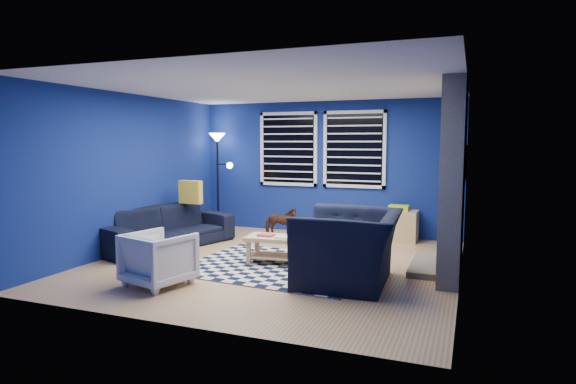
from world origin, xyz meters
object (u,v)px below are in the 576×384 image
(coffee_table, at_px, (276,244))
(tv, at_px, (463,163))
(armchair_big, at_px, (349,247))
(floor_lamp, at_px, (218,151))
(rocking_horse, at_px, (281,222))
(sofa, at_px, (166,227))
(cabinet, at_px, (399,225))
(armchair_bent, at_px, (159,259))

(coffee_table, bearing_deg, tv, 39.51)
(armchair_big, bearing_deg, floor_lamp, -132.24)
(armchair_big, xyz_separation_m, floor_lamp, (-3.34, 2.72, 1.12))
(armchair_big, xyz_separation_m, rocking_horse, (-1.75, 2.08, -0.12))
(floor_lamp, bearing_deg, sofa, -89.11)
(rocking_horse, relative_size, floor_lamp, 0.32)
(armchair_big, distance_m, cabinet, 2.80)
(coffee_table, bearing_deg, rocking_horse, 109.55)
(sofa, bearing_deg, tv, -52.12)
(armchair_big, bearing_deg, tv, 150.98)
(sofa, xyz_separation_m, cabinet, (3.52, 1.91, -0.06))
(tv, height_order, floor_lamp, floor_lamp)
(cabinet, bearing_deg, armchair_bent, -120.76)
(sofa, distance_m, rocking_horse, 1.97)
(armchair_bent, xyz_separation_m, coffee_table, (0.94, 1.46, -0.04))
(armchair_bent, bearing_deg, cabinet, -107.33)
(tv, relative_size, cabinet, 1.51)
(armchair_bent, relative_size, coffee_table, 0.82)
(armchair_big, relative_size, floor_lamp, 0.72)
(sofa, height_order, coffee_table, sofa)
(armchair_big, relative_size, coffee_table, 1.56)
(cabinet, bearing_deg, tv, -12.22)
(cabinet, distance_m, floor_lamp, 3.77)
(rocking_horse, bearing_deg, tv, -88.72)
(tv, relative_size, armchair_bent, 1.39)
(cabinet, bearing_deg, floor_lamp, -177.36)
(armchair_big, height_order, armchair_bent, armchair_big)
(armchair_big, height_order, cabinet, armchair_big)
(sofa, relative_size, armchair_bent, 3.20)
(coffee_table, distance_m, cabinet, 2.66)
(rocking_horse, xyz_separation_m, cabinet, (1.95, 0.72, -0.04))
(armchair_bent, height_order, rocking_horse, armchair_bent)
(tv, relative_size, sofa, 0.43)
(armchair_bent, relative_size, cabinet, 1.09)
(rocking_horse, bearing_deg, cabinet, -77.46)
(rocking_horse, bearing_deg, sofa, 119.64)
(tv, xyz_separation_m, cabinet, (-1.03, 0.25, -1.12))
(armchair_big, distance_m, rocking_horse, 2.72)
(armchair_bent, bearing_deg, coffee_table, -107.79)
(cabinet, bearing_deg, rocking_horse, -158.42)
(cabinet, height_order, floor_lamp, floor_lamp)
(rocking_horse, xyz_separation_m, floor_lamp, (-1.59, 0.64, 1.24))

